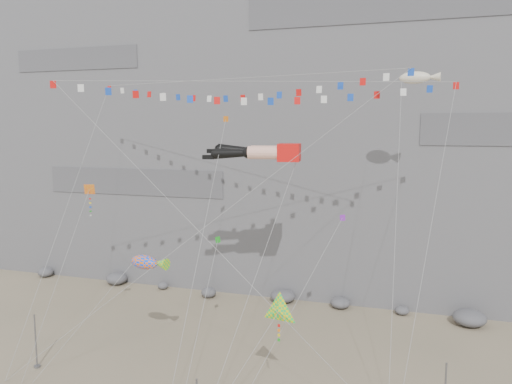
# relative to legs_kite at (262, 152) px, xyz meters

# --- Properties ---
(ground) EXTENTS (120.00, 120.00, 0.00)m
(ground) POSITION_rel_legs_kite_xyz_m (-0.69, -7.02, -16.15)
(ground) COLOR gray
(ground) RESTS_ON ground
(cliff) EXTENTS (80.00, 28.00, 50.00)m
(cliff) POSITION_rel_legs_kite_xyz_m (-0.69, 24.98, 8.85)
(cliff) COLOR slate
(cliff) RESTS_ON ground
(talus_boulders) EXTENTS (60.00, 3.00, 1.20)m
(talus_boulders) POSITION_rel_legs_kite_xyz_m (-0.69, 9.98, -15.55)
(talus_boulders) COLOR #5E5E63
(talus_boulders) RESTS_ON ground
(anchor_pole_left) EXTENTS (0.12, 0.12, 4.19)m
(anchor_pole_left) POSITION_rel_legs_kite_xyz_m (-15.06, -9.58, -14.06)
(anchor_pole_left) COLOR slate
(anchor_pole_left) RESTS_ON ground
(legs_kite) EXTENTS (8.11, 16.92, 22.45)m
(legs_kite) POSITION_rel_legs_kite_xyz_m (0.00, 0.00, 0.00)
(legs_kite) COLOR red
(legs_kite) RESTS_ON ground
(flag_banner_upper) EXTENTS (28.88, 17.32, 29.13)m
(flag_banner_upper) POSITION_rel_legs_kite_xyz_m (-3.10, 1.82, 6.13)
(flag_banner_upper) COLOR red
(flag_banner_upper) RESTS_ON ground
(flag_banner_lower) EXTENTS (28.46, 12.41, 25.21)m
(flag_banner_lower) POSITION_rel_legs_kite_xyz_m (0.44, -2.82, 5.39)
(flag_banner_lower) COLOR red
(flag_banner_lower) RESTS_ON ground
(harlequin_kite) EXTENTS (2.79, 7.01, 14.77)m
(harlequin_kite) POSITION_rel_legs_kite_xyz_m (-12.47, -5.81, -2.87)
(harlequin_kite) COLOR red
(harlequin_kite) RESTS_ON ground
(fish_windsock) EXTENTS (7.94, 6.63, 11.40)m
(fish_windsock) POSITION_rel_legs_kite_xyz_m (-7.68, -6.00, -8.26)
(fish_windsock) COLOR orange
(fish_windsock) RESTS_ON ground
(delta_kite) EXTENTS (5.00, 5.99, 9.16)m
(delta_kite) POSITION_rel_legs_kite_xyz_m (3.86, -9.27, -9.70)
(delta_kite) COLOR yellow
(delta_kite) RESTS_ON ground
(blimp_windsock) EXTENTS (3.71, 13.71, 25.56)m
(blimp_windsock) POSITION_rel_legs_kite_xyz_m (11.63, 3.58, 5.89)
(blimp_windsock) COLOR beige
(blimp_windsock) RESTS_ON ground
(small_kite_a) EXTENTS (1.96, 15.24, 23.88)m
(small_kite_a) POSITION_rel_legs_kite_xyz_m (-3.39, 0.27, 2.16)
(small_kite_a) COLOR orange
(small_kite_a) RESTS_ON ground
(small_kite_b) EXTENTS (5.59, 13.97, 18.07)m
(small_kite_b) POSITION_rel_legs_kite_xyz_m (6.52, -0.62, -5.28)
(small_kite_b) COLOR purple
(small_kite_b) RESTS_ON ground
(small_kite_c) EXTENTS (2.26, 11.99, 14.87)m
(small_kite_c) POSITION_rel_legs_kite_xyz_m (-2.58, -3.64, -6.90)
(small_kite_c) COLOR #17991A
(small_kite_c) RESTS_ON ground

